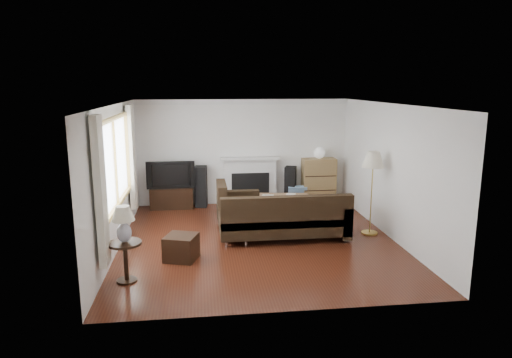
{
  "coord_description": "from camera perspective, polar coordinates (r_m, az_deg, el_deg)",
  "views": [
    {
      "loc": [
        -1.05,
        -8.01,
        2.85
      ],
      "look_at": [
        0.0,
        0.3,
        1.1
      ],
      "focal_mm": 32.0,
      "sensor_mm": 36.0,
      "label": 1
    }
  ],
  "objects": [
    {
      "name": "side_table",
      "position": [
        7.02,
        -15.95,
        -9.92
      ],
      "size": [
        0.48,
        0.48,
        0.61
      ],
      "primitive_type": "cube",
      "color": "black",
      "rests_on": "ground"
    },
    {
      "name": "fireplace",
      "position": [
        10.95,
        -0.75,
        -0.19
      ],
      "size": [
        1.4,
        0.26,
        1.15
      ],
      "primitive_type": "cube",
      "color": "white",
      "rests_on": "room"
    },
    {
      "name": "window",
      "position": [
        8.04,
        -17.15,
        1.97
      ],
      "size": [
        0.12,
        2.74,
        1.54
      ],
      "primitive_type": "cube",
      "color": "olive",
      "rests_on": "room"
    },
    {
      "name": "coffee_table",
      "position": [
        9.91,
        3.1,
        -3.49
      ],
      "size": [
        1.3,
        0.83,
        0.48
      ],
      "primitive_type": "cube",
      "rotation": [
        0.0,
        0.0,
        -0.14
      ],
      "color": "brown",
      "rests_on": "ground"
    },
    {
      "name": "table_lamp",
      "position": [
        6.84,
        -16.22,
        -5.49
      ],
      "size": [
        0.33,
        0.33,
        0.53
      ],
      "primitive_type": "cube",
      "color": "silver",
      "rests_on": "side_table"
    },
    {
      "name": "speaker_left",
      "position": [
        10.81,
        -6.89,
        -0.93
      ],
      "size": [
        0.31,
        0.35,
        0.96
      ],
      "primitive_type": "cube",
      "rotation": [
        0.0,
        0.0,
        -0.13
      ],
      "color": "black",
      "rests_on": "ground"
    },
    {
      "name": "tv_stand",
      "position": [
        10.84,
        -10.47,
        -2.29
      ],
      "size": [
        0.99,
        0.44,
        0.49
      ],
      "primitive_type": "cube",
      "color": "black",
      "rests_on": "ground"
    },
    {
      "name": "speaker_right",
      "position": [
        11.02,
        4.31,
        -0.78
      ],
      "size": [
        0.34,
        0.37,
        0.91
      ],
      "primitive_type": "cube",
      "rotation": [
        0.0,
        0.0,
        -0.35
      ],
      "color": "black",
      "rests_on": "ground"
    },
    {
      "name": "floor_lamp",
      "position": [
        8.97,
        14.24,
        -1.75
      ],
      "size": [
        0.54,
        0.54,
        1.61
      ],
      "primitive_type": "cube",
      "rotation": [
        0.0,
        0.0,
        0.39
      ],
      "color": "#B2923D",
      "rests_on": "ground"
    },
    {
      "name": "curtain_near",
      "position": [
        6.59,
        -18.85,
        -1.54
      ],
      "size": [
        0.1,
        0.35,
        2.1
      ],
      "primitive_type": "cube",
      "color": "beige",
      "rests_on": "room"
    },
    {
      "name": "curtain_far",
      "position": [
        9.54,
        -15.27,
        2.64
      ],
      "size": [
        0.1,
        0.35,
        2.1
      ],
      "primitive_type": "cube",
      "color": "beige",
      "rests_on": "room"
    },
    {
      "name": "sectional_sofa",
      "position": [
        8.56,
        3.47,
        -4.71
      ],
      "size": [
        2.59,
        1.9,
        0.84
      ],
      "primitive_type": "cube",
      "color": "black",
      "rests_on": "ground"
    },
    {
      "name": "bookshelf",
      "position": [
        11.16,
        7.82,
        -0.22
      ],
      "size": [
        0.8,
        0.38,
        1.09
      ],
      "primitive_type": "cube",
      "color": "olive",
      "rests_on": "ground"
    },
    {
      "name": "footstool",
      "position": [
        7.7,
        -9.32,
        -8.43
      ],
      "size": [
        0.62,
        0.62,
        0.41
      ],
      "primitive_type": "cube",
      "rotation": [
        0.0,
        0.0,
        -0.32
      ],
      "color": "black",
      "rests_on": "ground"
    },
    {
      "name": "room",
      "position": [
        8.23,
        0.26,
        0.6
      ],
      "size": [
        5.1,
        5.6,
        2.54
      ],
      "color": "#461C0F",
      "rests_on": "ground"
    },
    {
      "name": "globe_lamp",
      "position": [
        11.04,
        7.92,
        3.25
      ],
      "size": [
        0.27,
        0.27,
        0.27
      ],
      "primitive_type": "sphere",
      "color": "white",
      "rests_on": "bookshelf"
    },
    {
      "name": "television",
      "position": [
        10.72,
        -10.58,
        0.63
      ],
      "size": [
        1.1,
        0.14,
        0.63
      ],
      "primitive_type": "imported",
      "color": "black",
      "rests_on": "tv_stand"
    }
  ]
}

